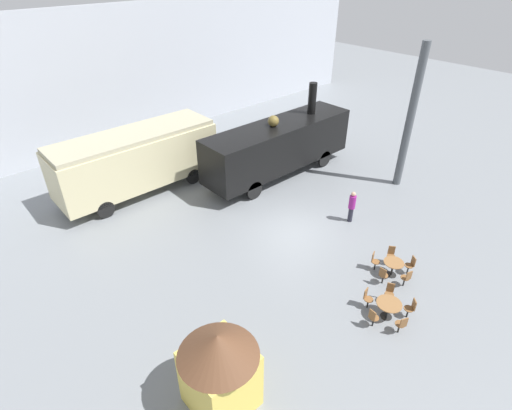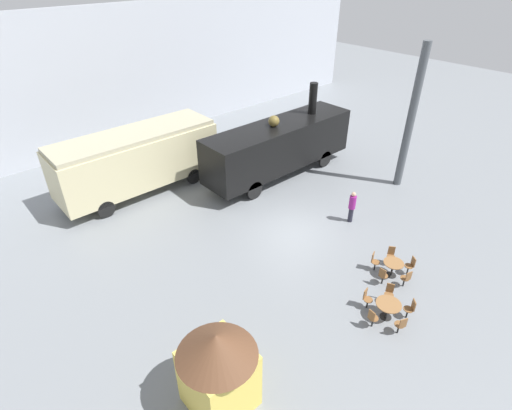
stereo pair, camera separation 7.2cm
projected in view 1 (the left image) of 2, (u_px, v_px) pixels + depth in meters
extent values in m
plane|color=gray|center=(292.00, 230.00, 19.80)|extent=(80.00, 80.00, 0.00)
cube|color=#B2B7C1|center=(130.00, 76.00, 27.18)|extent=(44.00, 0.15, 9.00)
cube|color=beige|center=(136.00, 160.00, 22.06)|extent=(8.96, 2.88, 2.66)
cube|color=tan|center=(132.00, 135.00, 21.28)|extent=(8.78, 2.65, 0.24)
cylinder|color=black|center=(193.00, 176.00, 23.49)|extent=(0.93, 0.12, 0.93)
cylinder|color=black|center=(169.00, 161.00, 25.22)|extent=(0.93, 0.12, 0.93)
cylinder|color=black|center=(106.00, 210.00, 20.48)|extent=(0.93, 0.12, 0.93)
cylinder|color=black|center=(85.00, 189.00, 22.21)|extent=(0.93, 0.12, 0.93)
cube|color=black|center=(279.00, 145.00, 23.64)|extent=(9.92, 2.49, 2.59)
cylinder|color=black|center=(312.00, 98.00, 23.97)|extent=(0.49, 0.49, 1.86)
sphere|color=brown|center=(273.00, 121.00, 22.50)|extent=(0.64, 0.64, 0.64)
cylinder|color=black|center=(325.00, 159.00, 25.34)|extent=(1.04, 0.12, 1.04)
cylinder|color=black|center=(297.00, 147.00, 26.83)|extent=(1.04, 0.12, 1.04)
cylinder|color=black|center=(254.00, 190.00, 22.00)|extent=(1.04, 0.12, 1.04)
cylinder|color=black|center=(228.00, 175.00, 23.50)|extent=(1.04, 0.12, 1.04)
cylinder|color=black|center=(391.00, 275.00, 17.03)|extent=(0.44, 0.44, 0.02)
cylinder|color=black|center=(392.00, 269.00, 16.85)|extent=(0.08, 0.08, 0.65)
cylinder|color=olive|center=(394.00, 262.00, 16.67)|extent=(0.84, 0.84, 0.03)
cylinder|color=black|center=(386.00, 316.00, 15.09)|extent=(0.44, 0.44, 0.02)
cylinder|color=black|center=(388.00, 310.00, 14.91)|extent=(0.08, 0.08, 0.65)
cylinder|color=olive|center=(389.00, 304.00, 14.73)|extent=(0.94, 0.94, 0.03)
cylinder|color=black|center=(404.00, 282.00, 16.38)|extent=(0.06, 0.06, 0.42)
cylinder|color=brown|center=(405.00, 278.00, 16.26)|extent=(0.36, 0.36, 0.03)
cube|color=brown|center=(409.00, 276.00, 16.02)|extent=(0.29, 0.12, 0.42)
cylinder|color=black|center=(408.00, 270.00, 17.01)|extent=(0.06, 0.06, 0.42)
cylinder|color=brown|center=(409.00, 266.00, 16.89)|extent=(0.36, 0.36, 0.03)
cube|color=brown|center=(413.00, 261.00, 16.78)|extent=(0.19, 0.26, 0.42)
cylinder|color=black|center=(390.00, 260.00, 17.52)|extent=(0.06, 0.06, 0.42)
cylinder|color=brown|center=(391.00, 256.00, 17.40)|extent=(0.36, 0.36, 0.03)
cube|color=brown|center=(392.00, 250.00, 17.40)|extent=(0.21, 0.25, 0.42)
cylinder|color=black|center=(375.00, 266.00, 17.21)|extent=(0.06, 0.06, 0.42)
cylinder|color=brown|center=(376.00, 262.00, 17.09)|extent=(0.36, 0.36, 0.03)
cube|color=brown|center=(373.00, 257.00, 17.03)|extent=(0.28, 0.14, 0.42)
cylinder|color=black|center=(383.00, 279.00, 16.50)|extent=(0.06, 0.06, 0.42)
cylinder|color=brown|center=(384.00, 275.00, 16.38)|extent=(0.36, 0.36, 0.03)
cube|color=brown|center=(383.00, 273.00, 16.17)|extent=(0.05, 0.29, 0.42)
cylinder|color=black|center=(399.00, 328.00, 14.36)|extent=(0.06, 0.06, 0.42)
cylinder|color=brown|center=(400.00, 324.00, 14.24)|extent=(0.36, 0.36, 0.03)
cube|color=brown|center=(404.00, 323.00, 14.00)|extent=(0.28, 0.16, 0.42)
cylinder|color=black|center=(407.00, 313.00, 14.97)|extent=(0.06, 0.06, 0.42)
cylinder|color=brown|center=(409.00, 309.00, 14.85)|extent=(0.36, 0.36, 0.03)
cube|color=brown|center=(414.00, 304.00, 14.73)|extent=(0.22, 0.24, 0.42)
cylinder|color=black|center=(388.00, 298.00, 15.60)|extent=(0.06, 0.06, 0.42)
cylinder|color=brown|center=(389.00, 294.00, 15.47)|extent=(0.36, 0.36, 0.03)
cube|color=brown|center=(391.00, 287.00, 15.47)|extent=(0.18, 0.27, 0.42)
cylinder|color=black|center=(368.00, 303.00, 15.37)|extent=(0.06, 0.06, 0.42)
cylinder|color=brown|center=(369.00, 299.00, 15.25)|extent=(0.36, 0.36, 0.03)
cube|color=brown|center=(366.00, 293.00, 15.21)|extent=(0.29, 0.10, 0.42)
cylinder|color=black|center=(373.00, 322.00, 14.61)|extent=(0.06, 0.06, 0.42)
cylinder|color=brown|center=(374.00, 318.00, 14.49)|extent=(0.36, 0.36, 0.03)
cube|color=brown|center=(372.00, 315.00, 14.30)|extent=(0.07, 0.29, 0.42)
cylinder|color=#262633|center=(350.00, 214.00, 20.23)|extent=(0.24, 0.24, 0.79)
cylinder|color=#8C1E7A|center=(352.00, 202.00, 19.83)|extent=(0.34, 0.34, 0.70)
sphere|color=tan|center=(354.00, 194.00, 19.58)|extent=(0.23, 0.23, 0.23)
cube|color=#DBC151|center=(220.00, 379.00, 11.68)|extent=(1.80, 1.80, 2.20)
cone|color=brown|center=(218.00, 346.00, 10.87)|extent=(2.34, 2.34, 0.80)
cylinder|color=#4C5156|center=(410.00, 119.00, 21.61)|extent=(0.44, 0.44, 8.00)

